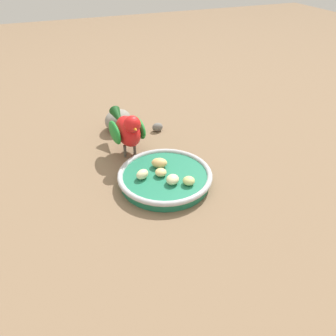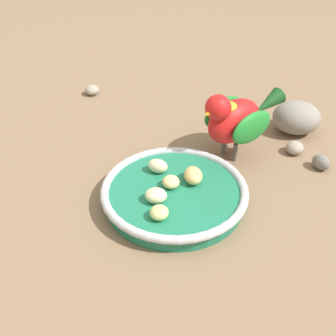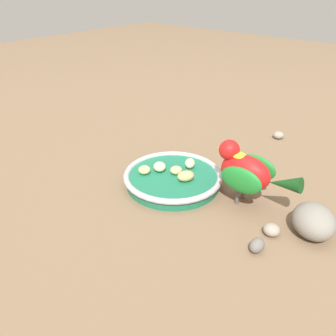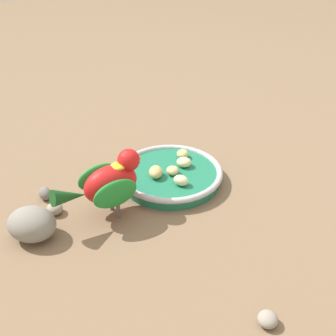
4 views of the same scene
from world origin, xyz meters
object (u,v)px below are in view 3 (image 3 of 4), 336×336
feeding_bowl (173,178)px  rock_large (314,221)px  apple_piece_4 (160,167)px  pebble_1 (257,245)px  apple_piece_2 (175,171)px  apple_piece_3 (186,176)px  pebble_0 (278,135)px  pebble_2 (272,230)px  apple_piece_0 (190,163)px  parrot (247,171)px  apple_piece_1 (144,170)px

feeding_bowl → rock_large: 0.30m
feeding_bowl → apple_piece_4: bearing=-173.5°
pebble_1 → apple_piece_2: bearing=162.3°
apple_piece_3 → apple_piece_4: (-0.07, -0.00, -0.00)m
pebble_0 → pebble_2: bearing=-66.1°
rock_large → pebble_1: bearing=-117.3°
apple_piece_0 → apple_piece_3: size_ratio=0.84×
parrot → pebble_1: bearing=125.7°
apple_piece_0 → pebble_0: size_ratio=1.04×
apple_piece_3 → pebble_0: apple_piece_3 is taller
apple_piece_0 → apple_piece_1: size_ratio=1.17×
feeding_bowl → parrot: parrot is taller
apple_piece_1 → rock_large: rock_large is taller
apple_piece_0 → pebble_2: apple_piece_0 is taller
feeding_bowl → pebble_0: size_ratio=7.27×
feeding_bowl → parrot: bearing=15.2°
pebble_2 → pebble_0: bearing=113.9°
pebble_0 → pebble_1: 0.49m
apple_piece_3 → pebble_1: (0.21, -0.07, -0.02)m
apple_piece_0 → apple_piece_2: 0.05m
pebble_0 → pebble_1: bearing=-68.7°
pebble_0 → pebble_2: size_ratio=0.99×
apple_piece_1 → parrot: bearing=20.6°
apple_piece_4 → pebble_2: apple_piece_4 is taller
pebble_0 → parrot: bearing=-75.8°
apple_piece_1 → pebble_1: apple_piece_1 is taller
rock_large → pebble_0: rock_large is taller
apple_piece_4 → pebble_0: bearing=75.0°
apple_piece_1 → rock_large: 0.36m
pebble_2 → parrot: bearing=147.5°
apple_piece_1 → parrot: size_ratio=0.15×
apple_piece_0 → parrot: 0.16m
apple_piece_3 → rock_large: rock_large is taller
apple_piece_1 → apple_piece_2: apple_piece_1 is taller
apple_piece_4 → parrot: size_ratio=0.17×
rock_large → pebble_0: (-0.23, 0.35, -0.02)m
apple_piece_4 → parrot: 0.20m
apple_piece_0 → apple_piece_1: bearing=-123.4°
parrot → pebble_0: size_ratio=6.07×
apple_piece_1 → pebble_0: (0.12, 0.42, -0.02)m
apple_piece_0 → pebble_1: 0.27m
rock_large → pebble_1: size_ratio=2.72×
apple_piece_4 → rock_large: bearing=6.1°
apple_piece_0 → pebble_0: apple_piece_0 is taller
feeding_bowl → pebble_2: size_ratio=7.20×
apple_piece_1 → pebble_0: size_ratio=0.89×
apple_piece_1 → apple_piece_3: size_ratio=0.72×
parrot → rock_large: size_ratio=2.11×
feeding_bowl → apple_piece_3: apple_piece_3 is taller
pebble_1 → feeding_bowl: bearing=163.7°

